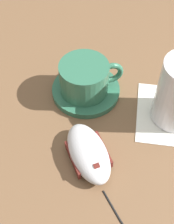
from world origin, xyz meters
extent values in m
plane|color=brown|center=(0.00, 0.00, 0.00)|extent=(3.00, 3.00, 0.00)
cylinder|color=#2D664C|center=(0.06, -0.03, 0.01)|extent=(0.12, 0.12, 0.01)
cylinder|color=#2D664C|center=(0.07, -0.03, 0.04)|extent=(0.09, 0.09, 0.06)
torus|color=#2D664C|center=(0.03, -0.06, 0.04)|extent=(0.04, 0.04, 0.04)
ellipsoid|color=silver|center=(-0.01, 0.08, 0.02)|extent=(0.12, 0.11, 0.03)
cylinder|color=#591E19|center=(-0.03, 0.10, 0.03)|extent=(0.01, 0.01, 0.01)
cube|color=#591E19|center=(-0.03, 0.06, 0.01)|extent=(0.05, 0.04, 0.02)
cube|color=#591E19|center=(0.01, 0.10, 0.01)|extent=(0.05, 0.04, 0.02)
cylinder|color=black|center=(-0.08, 0.13, 0.00)|extent=(0.04, 0.03, 0.00)
sphere|color=black|center=(-0.06, 0.12, 0.00)|extent=(0.00, 0.00, 0.00)
sphere|color=black|center=(-0.10, 0.15, 0.00)|extent=(0.00, 0.00, 0.00)
camera|label=1|loc=(-0.13, 0.29, 0.43)|focal=50.00mm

